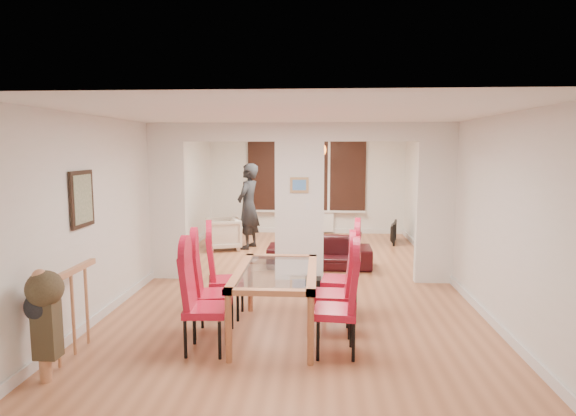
# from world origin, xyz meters

# --- Properties ---
(floor) EXTENTS (5.00, 9.00, 0.01)m
(floor) POSITION_xyz_m (0.00, 0.00, 0.00)
(floor) COLOR #AF6C46
(floor) RESTS_ON ground
(room_walls) EXTENTS (5.00, 9.00, 2.60)m
(room_walls) POSITION_xyz_m (0.00, 0.00, 1.30)
(room_walls) COLOR silver
(room_walls) RESTS_ON floor
(divider_wall) EXTENTS (5.00, 0.18, 2.60)m
(divider_wall) POSITION_xyz_m (0.00, 0.00, 1.30)
(divider_wall) COLOR white
(divider_wall) RESTS_ON floor
(bay_window_blinds) EXTENTS (3.00, 0.08, 1.80)m
(bay_window_blinds) POSITION_xyz_m (0.00, 4.44, 1.50)
(bay_window_blinds) COLOR black
(bay_window_blinds) RESTS_ON room_walls
(radiator) EXTENTS (1.40, 0.08, 0.50)m
(radiator) POSITION_xyz_m (0.00, 4.40, 0.30)
(radiator) COLOR white
(radiator) RESTS_ON floor
(pendant_light) EXTENTS (0.36, 0.36, 0.36)m
(pendant_light) POSITION_xyz_m (0.30, 3.30, 2.15)
(pendant_light) COLOR orange
(pendant_light) RESTS_ON room_walls
(stair_newel) EXTENTS (0.40, 1.20, 1.10)m
(stair_newel) POSITION_xyz_m (-2.25, -3.20, 0.55)
(stair_newel) COLOR tan
(stair_newel) RESTS_ON floor
(wall_poster) EXTENTS (0.04, 0.52, 0.67)m
(wall_poster) POSITION_xyz_m (-2.47, -2.40, 1.60)
(wall_poster) COLOR gray
(wall_poster) RESTS_ON room_walls
(pillar_photo) EXTENTS (0.30, 0.03, 0.25)m
(pillar_photo) POSITION_xyz_m (0.00, -0.10, 1.60)
(pillar_photo) COLOR #4C8CD8
(pillar_photo) RESTS_ON divider_wall
(dining_table) EXTENTS (0.94, 1.67, 0.78)m
(dining_table) POSITION_xyz_m (-0.18, -2.40, 0.39)
(dining_table) COLOR #AA653E
(dining_table) RESTS_ON floor
(dining_chair_la) EXTENTS (0.47, 0.47, 1.11)m
(dining_chair_la) POSITION_xyz_m (-0.89, -2.93, 0.56)
(dining_chair_la) COLOR #B3122C
(dining_chair_la) RESTS_ON floor
(dining_chair_lb) EXTENTS (0.51, 0.51, 1.12)m
(dining_chair_lb) POSITION_xyz_m (-0.91, -2.45, 0.56)
(dining_chair_lb) COLOR #B3122C
(dining_chair_lb) RESTS_ON floor
(dining_chair_lc) EXTENTS (0.53, 0.53, 1.11)m
(dining_chair_lc) POSITION_xyz_m (-0.88, -1.82, 0.55)
(dining_chair_lc) COLOR #B3122C
(dining_chair_lc) RESTS_ON floor
(dining_chair_ra) EXTENTS (0.49, 0.49, 1.11)m
(dining_chair_ra) POSITION_xyz_m (0.50, -2.90, 0.56)
(dining_chair_ra) COLOR #B3122C
(dining_chair_ra) RESTS_ON floor
(dining_chair_rb) EXTENTS (0.45, 0.45, 1.09)m
(dining_chair_rb) POSITION_xyz_m (0.50, -2.33, 0.55)
(dining_chair_rb) COLOR #B3122C
(dining_chair_rb) RESTS_ON floor
(dining_chair_rc) EXTENTS (0.51, 0.51, 1.14)m
(dining_chair_rc) POSITION_xyz_m (0.60, -1.77, 0.57)
(dining_chair_rc) COLOR #B3122C
(dining_chair_rc) RESTS_ON floor
(sofa) EXTENTS (1.91, 0.77, 0.55)m
(sofa) POSITION_xyz_m (0.34, 0.89, 0.28)
(sofa) COLOR black
(sofa) RESTS_ON floor
(armchair) EXTENTS (0.92, 0.93, 0.68)m
(armchair) POSITION_xyz_m (-1.77, 2.33, 0.34)
(armchair) COLOR beige
(armchair) RESTS_ON floor
(person) EXTENTS (0.78, 0.62, 1.86)m
(person) POSITION_xyz_m (-1.22, 2.47, 0.93)
(person) COLOR black
(person) RESTS_ON floor
(television) EXTENTS (0.86, 0.28, 0.49)m
(television) POSITION_xyz_m (2.00, 3.30, 0.25)
(television) COLOR black
(television) RESTS_ON floor
(coffee_table) EXTENTS (1.18, 0.82, 0.25)m
(coffee_table) POSITION_xyz_m (0.25, 2.70, 0.12)
(coffee_table) COLOR black
(coffee_table) RESTS_ON floor
(bottle) EXTENTS (0.07, 0.07, 0.27)m
(bottle) POSITION_xyz_m (0.24, 2.82, 0.38)
(bottle) COLOR #143F19
(bottle) RESTS_ON coffee_table
(bowl) EXTENTS (0.20, 0.20, 0.05)m
(bowl) POSITION_xyz_m (0.10, 2.78, 0.27)
(bowl) COLOR black
(bowl) RESTS_ON coffee_table
(shoes) EXTENTS (0.26, 0.28, 0.11)m
(shoes) POSITION_xyz_m (0.24, -0.30, 0.05)
(shoes) COLOR black
(shoes) RESTS_ON floor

